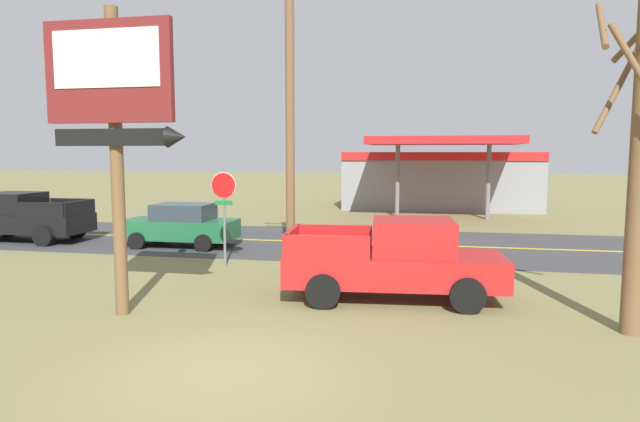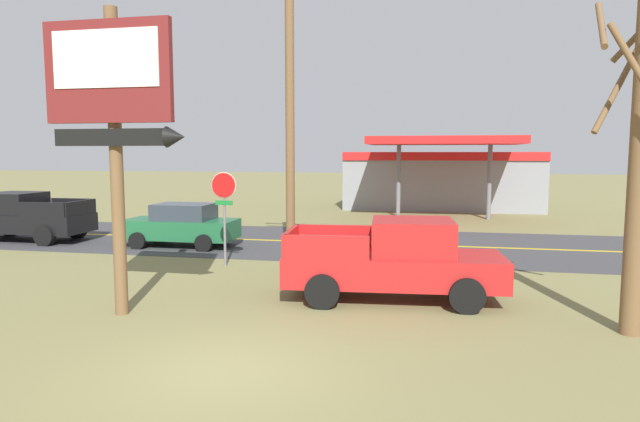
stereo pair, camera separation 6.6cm
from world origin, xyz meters
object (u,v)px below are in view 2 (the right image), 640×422
Objects in this scene: stop_sign at (224,202)px; pickup_red_parked_on_lawn at (396,260)px; utility_pole at (290,93)px; gas_station at (441,178)px; pickup_black_on_road at (24,217)px; car_green_near_lane at (182,225)px; motel_sign at (113,106)px.

pickup_red_parked_on_lawn is at bearing -27.72° from stop_sign.
pickup_red_parked_on_lawn is at bearing -36.37° from utility_pole.
stop_sign is 0.25× the size of gas_station.
pickup_red_parked_on_lawn is 1.03× the size of pickup_black_on_road.
utility_pole is 2.34× the size of car_green_near_lane.
motel_sign is 7.25m from pickup_red_parked_on_lawn.
pickup_red_parked_on_lawn is (3.24, -2.39, -4.29)m from utility_pole.
motel_sign is 0.67× the size of utility_pole.
utility_pole is at bearing -12.60° from stop_sign.
motel_sign is 0.55× the size of gas_station.
gas_station is 2.25× the size of pickup_red_parked_on_lawn.
car_green_near_lane is (-5.19, 3.58, -4.43)m from utility_pole.
pickup_red_parked_on_lawn is (-1.43, -22.86, -0.98)m from gas_station.
motel_sign is 26.53m from gas_station.
utility_pole is at bearing 143.63° from pickup_red_parked_on_lawn.
motel_sign reaches higher than gas_station.
gas_station reaches higher than stop_sign.
motel_sign is at bearing -92.89° from stop_sign.
pickup_black_on_road is 6.84m from car_green_near_lane.
stop_sign reaches higher than pickup_black_on_road.
car_green_near_lane is at bearing 145.40° from utility_pole.
gas_station reaches higher than pickup_black_on_road.
stop_sign is at bearing 167.40° from utility_pole.
gas_station is 22.92m from pickup_red_parked_on_lawn.
stop_sign is 4.41m from car_green_near_lane.
gas_station is at bearing 70.84° from stop_sign.
utility_pole is 1.84× the size of pickup_red_parked_on_lawn.
pickup_red_parked_on_lawn is 10.33m from car_green_near_lane.
pickup_black_on_road is (-9.76, 3.07, -1.06)m from stop_sign.
utility_pole is (2.54, 4.93, 0.73)m from motel_sign.
stop_sign is at bearing -109.16° from gas_station.
car_green_near_lane is at bearing 144.71° from pickup_red_parked_on_lawn.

